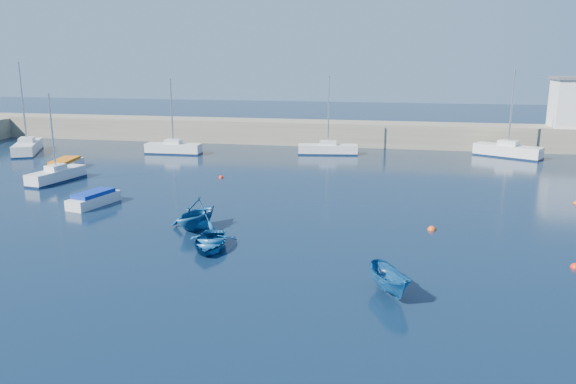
% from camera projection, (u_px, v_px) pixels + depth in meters
% --- Properties ---
extents(ground, '(220.00, 220.00, 0.00)m').
position_uv_depth(ground, '(153.00, 317.00, 21.82)').
color(ground, '#0B1C30').
rests_on(ground, ground).
extents(back_wall, '(96.00, 4.50, 2.60)m').
position_uv_depth(back_wall, '(320.00, 133.00, 65.38)').
color(back_wall, gray).
rests_on(back_wall, ground).
extents(sailboat_3, '(2.42, 5.50, 7.10)m').
position_uv_depth(sailboat_3, '(56.00, 175.00, 45.55)').
color(sailboat_3, silver).
rests_on(sailboat_3, ground).
extents(sailboat_4, '(5.00, 7.32, 9.43)m').
position_uv_depth(sailboat_4, '(28.00, 147.00, 59.18)').
color(sailboat_4, silver).
rests_on(sailboat_4, ground).
extents(sailboat_5, '(5.84, 1.74, 7.75)m').
position_uv_depth(sailboat_5, '(173.00, 148.00, 58.77)').
color(sailboat_5, silver).
rests_on(sailboat_5, ground).
extents(sailboat_6, '(6.28, 2.54, 8.02)m').
position_uv_depth(sailboat_6, '(328.00, 149.00, 58.51)').
color(sailboat_6, silver).
rests_on(sailboat_6, ground).
extents(sailboat_7, '(6.61, 4.81, 8.73)m').
position_uv_depth(sailboat_7, '(508.00, 150.00, 56.83)').
color(sailboat_7, silver).
rests_on(sailboat_7, ground).
extents(motorboat_1, '(2.19, 4.13, 0.96)m').
position_uv_depth(motorboat_1, '(94.00, 199.00, 38.28)').
color(motorboat_1, silver).
rests_on(motorboat_1, ground).
extents(motorboat_2, '(2.34, 4.88, 0.97)m').
position_uv_depth(motorboat_2, '(65.00, 164.00, 50.55)').
color(motorboat_2, silver).
rests_on(motorboat_2, ground).
extents(dinghy_center, '(3.17, 4.02, 0.75)m').
position_uv_depth(dinghy_center, '(210.00, 242.00, 29.58)').
color(dinghy_center, navy).
rests_on(dinghy_center, ground).
extents(dinghy_left, '(3.97, 4.31, 1.90)m').
position_uv_depth(dinghy_left, '(196.00, 213.00, 32.87)').
color(dinghy_left, navy).
rests_on(dinghy_left, ground).
extents(dinghy_right, '(2.35, 3.26, 1.18)m').
position_uv_depth(dinghy_right, '(390.00, 281.00, 23.81)').
color(dinghy_right, navy).
rests_on(dinghy_right, ground).
extents(buoy_1, '(0.50, 0.50, 0.50)m').
position_uv_depth(buoy_1, '(432.00, 230.00, 32.89)').
color(buoy_1, '#DA4310').
rests_on(buoy_1, ground).
extents(buoy_2, '(0.47, 0.47, 0.47)m').
position_uv_depth(buoy_2, '(575.00, 268.00, 26.98)').
color(buoy_2, red).
rests_on(buoy_2, ground).
extents(buoy_3, '(0.40, 0.40, 0.40)m').
position_uv_depth(buoy_3, '(221.00, 178.00, 47.16)').
color(buoy_3, red).
rests_on(buoy_3, ground).
extents(buoy_4, '(0.45, 0.45, 0.45)m').
position_uv_depth(buoy_4, '(576.00, 204.00, 38.74)').
color(buoy_4, '#DA4310').
rests_on(buoy_4, ground).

